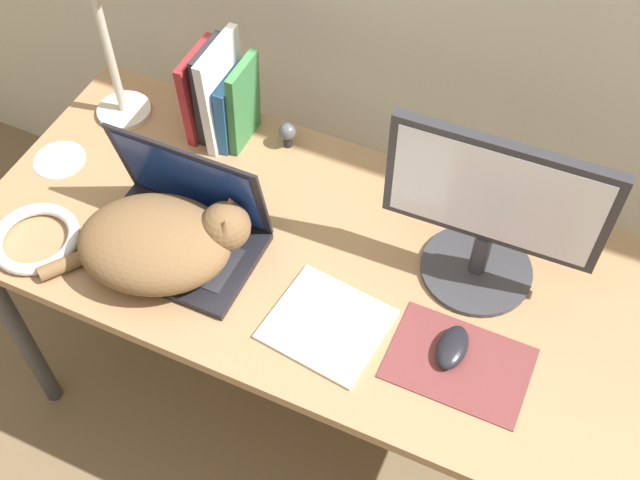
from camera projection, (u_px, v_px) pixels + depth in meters
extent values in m
cube|color=#93704C|center=(317.00, 258.00, 1.70)|extent=(1.48, 0.66, 0.03)
cylinder|color=#38383D|center=(19.00, 332.00, 2.00)|extent=(0.04, 0.04, 0.68)
cylinder|color=#38383D|center=(140.00, 179.00, 2.31)|extent=(0.04, 0.04, 0.68)
cylinder|color=#38383D|center=(621.00, 353.00, 1.96)|extent=(0.04, 0.04, 0.68)
cube|color=black|center=(176.00, 248.00, 1.68)|extent=(0.34, 0.23, 0.02)
cube|color=#28282D|center=(173.00, 249.00, 1.67)|extent=(0.28, 0.12, 0.00)
cube|color=black|center=(191.00, 180.00, 1.64)|extent=(0.34, 0.05, 0.23)
cube|color=navy|center=(189.00, 182.00, 1.64)|extent=(0.31, 0.04, 0.20)
ellipsoid|color=brown|center=(155.00, 244.00, 1.61)|extent=(0.37, 0.33, 0.14)
sphere|color=brown|center=(226.00, 226.00, 1.61)|extent=(0.10, 0.10, 0.10)
cone|color=brown|center=(230.00, 204.00, 1.59)|extent=(0.04, 0.04, 0.03)
cone|color=brown|center=(226.00, 226.00, 1.56)|extent=(0.04, 0.04, 0.03)
cylinder|color=brown|center=(72.00, 261.00, 1.65)|extent=(0.11, 0.13, 0.03)
cylinder|color=#333338|center=(476.00, 269.00, 1.65)|extent=(0.23, 0.23, 0.01)
cylinder|color=#333338|center=(481.00, 252.00, 1.61)|extent=(0.04, 0.04, 0.11)
cube|color=#28282D|center=(496.00, 193.00, 1.46)|extent=(0.42, 0.03, 0.26)
cube|color=silver|center=(494.00, 198.00, 1.46)|extent=(0.39, 0.01, 0.23)
cube|color=brown|center=(459.00, 363.00, 1.53)|extent=(0.27, 0.19, 0.00)
ellipsoid|color=black|center=(452.00, 347.00, 1.53)|extent=(0.06, 0.10, 0.03)
cube|color=maroon|center=(201.00, 91.00, 1.83)|extent=(0.03, 0.15, 0.22)
cube|color=#232328|center=(212.00, 90.00, 1.81)|extent=(0.04, 0.12, 0.24)
cube|color=white|center=(222.00, 92.00, 1.80)|extent=(0.03, 0.17, 0.26)
cube|color=#285B93|center=(235.00, 108.00, 1.83)|extent=(0.03, 0.14, 0.18)
cube|color=#387A42|center=(244.00, 104.00, 1.80)|extent=(0.03, 0.12, 0.22)
cylinder|color=beige|center=(124.00, 111.00, 1.94)|extent=(0.13, 0.13, 0.01)
cylinder|color=beige|center=(106.00, 40.00, 1.77)|extent=(0.02, 0.02, 0.41)
torus|color=silver|center=(35.00, 238.00, 1.69)|extent=(0.19, 0.19, 0.03)
cube|color=silver|center=(327.00, 324.00, 1.58)|extent=(0.24, 0.23, 0.01)
cylinder|color=#232328|center=(288.00, 142.00, 1.87)|extent=(0.02, 0.02, 0.02)
sphere|color=#4C4C51|center=(288.00, 131.00, 1.84)|extent=(0.04, 0.04, 0.04)
cylinder|color=silver|center=(60.00, 160.00, 1.85)|extent=(0.12, 0.12, 0.00)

